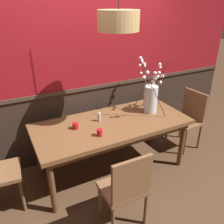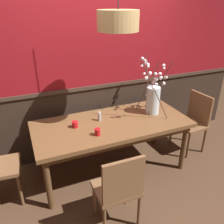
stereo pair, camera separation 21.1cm
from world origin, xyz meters
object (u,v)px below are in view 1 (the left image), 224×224
condiment_bottle (99,117)px  candle_holder_nearer_edge (100,132)px  dining_table (112,128)px  candle_holder_nearer_center (75,126)px  chair_far_side_right (106,109)px  pendant_lamp (118,21)px  vase_with_blossoms (151,97)px  chair_far_side_left (69,117)px  chair_near_side_left (126,187)px  chair_head_east_end (188,116)px

condiment_bottle → candle_holder_nearer_edge: bearing=-113.9°
dining_table → candle_holder_nearer_center: 0.50m
chair_far_side_right → pendant_lamp: 1.81m
dining_table → vase_with_blossoms: size_ratio=2.53×
candle_holder_nearer_edge → condiment_bottle: size_ratio=0.69×
dining_table → condiment_bottle: bearing=139.6°
chair_far_side_left → candle_holder_nearer_center: (-0.17, -0.82, 0.29)m
chair_far_side_left → pendant_lamp: size_ratio=0.86×
vase_with_blossoms → candle_holder_nearer_center: (-1.12, 0.01, -0.18)m
dining_table → chair_near_side_left: chair_near_side_left is taller
pendant_lamp → condiment_bottle: bearing=132.1°
vase_with_blossoms → pendant_lamp: (-0.60, -0.13, 1.04)m
candle_holder_nearer_center → pendant_lamp: pendant_lamp is taller
chair_head_east_end → candle_holder_nearer_center: size_ratio=11.64×
pendant_lamp → vase_with_blossoms: bearing=12.2°
chair_head_east_end → chair_near_side_left: (-1.69, -0.90, -0.00)m
chair_near_side_left → chair_head_east_end: bearing=28.0°
chair_far_side_right → pendant_lamp: (-0.31, -0.97, 1.49)m
vase_with_blossoms → chair_far_side_right: bearing=109.1°
dining_table → chair_head_east_end: chair_head_east_end is taller
dining_table → pendant_lamp: 1.34m
chair_far_side_left → candle_holder_nearer_edge: chair_far_side_left is taller
dining_table → chair_far_side_right: (0.35, 0.89, -0.16)m
vase_with_blossoms → candle_holder_nearer_center: size_ratio=10.09×
chair_head_east_end → candle_holder_nearer_edge: 1.72m
condiment_bottle → vase_with_blossoms: bearing=-4.3°
vase_with_blossoms → candle_holder_nearer_center: 1.13m
chair_far_side_left → candle_holder_nearer_edge: (0.03, -1.11, 0.30)m
chair_far_side_right → chair_near_side_left: same height
chair_far_side_left → candle_holder_nearer_edge: 1.15m
vase_with_blossoms → candle_holder_nearer_edge: vase_with_blossoms is taller
chair_far_side_right → condiment_bottle: 0.96m
chair_far_side_right → candle_holder_nearer_center: chair_far_side_right is taller
chair_far_side_left → condiment_bottle: chair_far_side_left is taller
chair_near_side_left → pendant_lamp: (0.33, 0.81, 1.49)m
candle_holder_nearer_edge → pendant_lamp: 1.26m
dining_table → chair_far_side_right: 0.97m
dining_table → candle_holder_nearer_center: size_ratio=25.50×
dining_table → chair_far_side_left: chair_far_side_left is taller
chair_near_side_left → condiment_bottle: (0.17, 1.00, 0.30)m
chair_near_side_left → condiment_bottle: bearing=80.6°
chair_far_side_right → condiment_bottle: bearing=-121.6°
chair_head_east_end → chair_far_side_left: size_ratio=1.00×
chair_head_east_end → dining_table: bearing=-179.4°
chair_far_side_right → chair_near_side_left: (-0.65, -1.78, -0.00)m
chair_near_side_left → vase_with_blossoms: bearing=45.1°
condiment_bottle → pendant_lamp: (0.17, -0.19, 1.19)m
candle_holder_nearer_center → condiment_bottle: 0.35m
candle_holder_nearer_center → condiment_bottle: bearing=8.1°
dining_table → vase_with_blossoms: 0.71m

